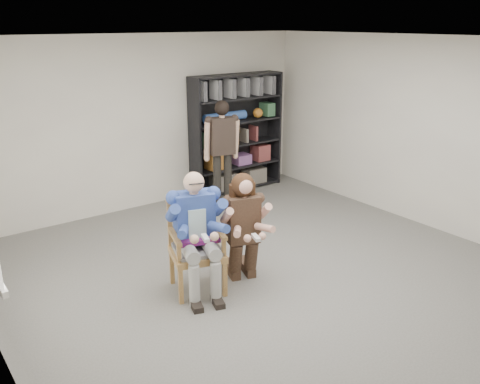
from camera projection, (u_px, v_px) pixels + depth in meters
room_shell at (287, 173)px, 5.57m from camera, size 6.00×7.00×2.80m
floor at (283, 285)px, 6.02m from camera, size 6.00×7.00×0.01m
armchair at (197, 246)px, 5.76m from camera, size 0.79×0.78×1.10m
seated_man at (196, 233)px, 5.71m from camera, size 0.85×1.00×1.43m
kneeling_woman at (244, 229)px, 5.96m from camera, size 0.79×1.01×1.31m
bookshelf at (237, 133)px, 9.14m from camera, size 1.80×0.38×2.10m
standing_man at (222, 156)px, 8.24m from camera, size 0.61×0.44×1.79m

